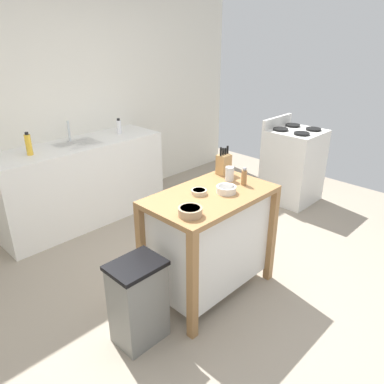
{
  "coord_description": "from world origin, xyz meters",
  "views": [
    {
      "loc": [
        -1.89,
        -1.62,
        2.03
      ],
      "look_at": [
        0.05,
        0.27,
        0.84
      ],
      "focal_mm": 34.83,
      "sensor_mm": 36.0,
      "label": 1
    }
  ],
  "objects_px": {
    "bottle_spray_cleaner": "(29,144)",
    "bowl_ceramic_wide": "(226,189)",
    "pepper_grinder": "(245,177)",
    "stove": "(293,165)",
    "drinking_cup": "(230,174)",
    "bowl_ceramic_small": "(190,211)",
    "bottle_hand_soap": "(119,127)",
    "kitchen_island": "(210,238)",
    "bowl_stoneware_deep": "(199,192)",
    "sink_faucet": "(69,131)",
    "knife_block": "(224,164)",
    "trash_bin": "(138,302)"
  },
  "relations": [
    {
      "from": "bottle_spray_cleaner",
      "to": "bowl_ceramic_wide",
      "type": "bearing_deg",
      "value": -70.79
    },
    {
      "from": "pepper_grinder",
      "to": "bottle_spray_cleaner",
      "type": "bearing_deg",
      "value": 114.78
    },
    {
      "from": "pepper_grinder",
      "to": "stove",
      "type": "bearing_deg",
      "value": 17.34
    },
    {
      "from": "drinking_cup",
      "to": "pepper_grinder",
      "type": "bearing_deg",
      "value": -86.71
    },
    {
      "from": "bowl_ceramic_small",
      "to": "bottle_hand_soap",
      "type": "height_order",
      "value": "bottle_hand_soap"
    },
    {
      "from": "kitchen_island",
      "to": "bottle_hand_soap",
      "type": "bearing_deg",
      "value": 75.08
    },
    {
      "from": "bowl_ceramic_small",
      "to": "bowl_stoneware_deep",
      "type": "height_order",
      "value": "bowl_ceramic_small"
    },
    {
      "from": "bowl_ceramic_small",
      "to": "sink_faucet",
      "type": "distance_m",
      "value": 2.17
    },
    {
      "from": "knife_block",
      "to": "drinking_cup",
      "type": "relative_size",
      "value": 2.11
    },
    {
      "from": "drinking_cup",
      "to": "bottle_hand_soap",
      "type": "height_order",
      "value": "bottle_hand_soap"
    },
    {
      "from": "bowl_ceramic_wide",
      "to": "bottle_spray_cleaner",
      "type": "bearing_deg",
      "value": 109.21
    },
    {
      "from": "kitchen_island",
      "to": "bowl_ceramic_small",
      "type": "xyz_separation_m",
      "value": [
        -0.37,
        -0.14,
        0.42
      ]
    },
    {
      "from": "bottle_hand_soap",
      "to": "bowl_ceramic_small",
      "type": "bearing_deg",
      "value": -113.25
    },
    {
      "from": "kitchen_island",
      "to": "bottle_spray_cleaner",
      "type": "bearing_deg",
      "value": 107.31
    },
    {
      "from": "bowl_ceramic_wide",
      "to": "pepper_grinder",
      "type": "height_order",
      "value": "pepper_grinder"
    },
    {
      "from": "trash_bin",
      "to": "bottle_spray_cleaner",
      "type": "xyz_separation_m",
      "value": [
        0.17,
        1.85,
        0.69
      ]
    },
    {
      "from": "kitchen_island",
      "to": "bowl_stoneware_deep",
      "type": "distance_m",
      "value": 0.42
    },
    {
      "from": "kitchen_island",
      "to": "bowl_stoneware_deep",
      "type": "height_order",
      "value": "bowl_stoneware_deep"
    },
    {
      "from": "knife_block",
      "to": "bowl_ceramic_small",
      "type": "distance_m",
      "value": 0.83
    },
    {
      "from": "knife_block",
      "to": "bottle_hand_soap",
      "type": "relative_size",
      "value": 1.36
    },
    {
      "from": "drinking_cup",
      "to": "bowl_ceramic_wide",
      "type": "bearing_deg",
      "value": -146.68
    },
    {
      "from": "bowl_ceramic_wide",
      "to": "bottle_hand_soap",
      "type": "height_order",
      "value": "bottle_hand_soap"
    },
    {
      "from": "drinking_cup",
      "to": "knife_block",
      "type": "bearing_deg",
      "value": 57.84
    },
    {
      "from": "knife_block",
      "to": "bowl_ceramic_wide",
      "type": "height_order",
      "value": "knife_block"
    },
    {
      "from": "pepper_grinder",
      "to": "sink_faucet",
      "type": "bearing_deg",
      "value": 99.92
    },
    {
      "from": "drinking_cup",
      "to": "sink_faucet",
      "type": "xyz_separation_m",
      "value": [
        -0.36,
        1.94,
        0.07
      ]
    },
    {
      "from": "bowl_stoneware_deep",
      "to": "pepper_grinder",
      "type": "relative_size",
      "value": 0.78
    },
    {
      "from": "knife_block",
      "to": "drinking_cup",
      "type": "xyz_separation_m",
      "value": [
        -0.08,
        -0.13,
        -0.03
      ]
    },
    {
      "from": "sink_faucet",
      "to": "bottle_spray_cleaner",
      "type": "bearing_deg",
      "value": -161.56
    },
    {
      "from": "bottle_spray_cleaner",
      "to": "knife_block",
      "type": "bearing_deg",
      "value": -59.59
    },
    {
      "from": "drinking_cup",
      "to": "sink_faucet",
      "type": "distance_m",
      "value": 1.97
    },
    {
      "from": "drinking_cup",
      "to": "sink_faucet",
      "type": "bearing_deg",
      "value": 100.41
    },
    {
      "from": "bowl_ceramic_small",
      "to": "stove",
      "type": "bearing_deg",
      "value": 14.16
    },
    {
      "from": "bowl_ceramic_wide",
      "to": "pepper_grinder",
      "type": "distance_m",
      "value": 0.22
    },
    {
      "from": "bowl_ceramic_wide",
      "to": "bowl_stoneware_deep",
      "type": "bearing_deg",
      "value": 142.15
    },
    {
      "from": "trash_bin",
      "to": "bottle_hand_soap",
      "type": "xyz_separation_m",
      "value": [
        1.25,
        1.89,
        0.67
      ]
    },
    {
      "from": "sink_faucet",
      "to": "bottle_hand_soap",
      "type": "height_order",
      "value": "sink_faucet"
    },
    {
      "from": "bowl_stoneware_deep",
      "to": "pepper_grinder",
      "type": "height_order",
      "value": "pepper_grinder"
    },
    {
      "from": "sink_faucet",
      "to": "bottle_hand_soap",
      "type": "relative_size",
      "value": 1.23
    },
    {
      "from": "knife_block",
      "to": "bottle_hand_soap",
      "type": "distance_m",
      "value": 1.67
    },
    {
      "from": "bowl_stoneware_deep",
      "to": "drinking_cup",
      "type": "distance_m",
      "value": 0.38
    },
    {
      "from": "bowl_stoneware_deep",
      "to": "bottle_spray_cleaner",
      "type": "relative_size",
      "value": 0.52
    },
    {
      "from": "knife_block",
      "to": "sink_faucet",
      "type": "height_order",
      "value": "knife_block"
    },
    {
      "from": "bottle_hand_soap",
      "to": "bottle_spray_cleaner",
      "type": "height_order",
      "value": "bottle_spray_cleaner"
    },
    {
      "from": "bowl_stoneware_deep",
      "to": "bottle_spray_cleaner",
      "type": "bearing_deg",
      "value": 105.71
    },
    {
      "from": "bowl_ceramic_wide",
      "to": "kitchen_island",
      "type": "bearing_deg",
      "value": 142.39
    },
    {
      "from": "knife_block",
      "to": "sink_faucet",
      "type": "xyz_separation_m",
      "value": [
        -0.44,
        1.81,
        0.04
      ]
    },
    {
      "from": "bowl_ceramic_wide",
      "to": "drinking_cup",
      "type": "xyz_separation_m",
      "value": [
        0.21,
        0.14,
        0.03
      ]
    },
    {
      "from": "bowl_stoneware_deep",
      "to": "stove",
      "type": "height_order",
      "value": "stove"
    },
    {
      "from": "pepper_grinder",
      "to": "bottle_spray_cleaner",
      "type": "height_order",
      "value": "bottle_spray_cleaner"
    }
  ]
}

